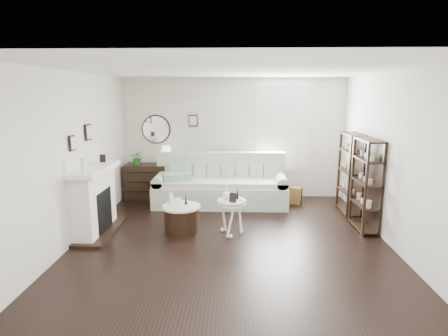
{
  "coord_description": "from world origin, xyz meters",
  "views": [
    {
      "loc": [
        0.07,
        -5.72,
        2.36
      ],
      "look_at": [
        -0.14,
        0.8,
        1.05
      ],
      "focal_mm": 30.0,
      "sensor_mm": 36.0,
      "label": 1
    }
  ],
  "objects_px": {
    "sofa": "(220,188)",
    "dresser": "(152,181)",
    "drum_table": "(182,218)",
    "pedestal_table": "(232,203)"
  },
  "relations": [
    {
      "from": "sofa",
      "to": "dresser",
      "type": "bearing_deg",
      "value": 166.28
    },
    {
      "from": "sofa",
      "to": "drum_table",
      "type": "distance_m",
      "value": 1.78
    },
    {
      "from": "sofa",
      "to": "drum_table",
      "type": "height_order",
      "value": "sofa"
    },
    {
      "from": "sofa",
      "to": "drum_table",
      "type": "bearing_deg",
      "value": -109.91
    },
    {
      "from": "sofa",
      "to": "pedestal_table",
      "type": "relative_size",
      "value": 4.67
    },
    {
      "from": "dresser",
      "to": "drum_table",
      "type": "height_order",
      "value": "dresser"
    },
    {
      "from": "dresser",
      "to": "drum_table",
      "type": "distance_m",
      "value": 2.27
    },
    {
      "from": "sofa",
      "to": "pedestal_table",
      "type": "bearing_deg",
      "value": -81.58
    },
    {
      "from": "sofa",
      "to": "pedestal_table",
      "type": "xyz_separation_m",
      "value": [
        0.26,
        -1.78,
        0.19
      ]
    },
    {
      "from": "drum_table",
      "to": "pedestal_table",
      "type": "distance_m",
      "value": 0.93
    }
  ]
}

